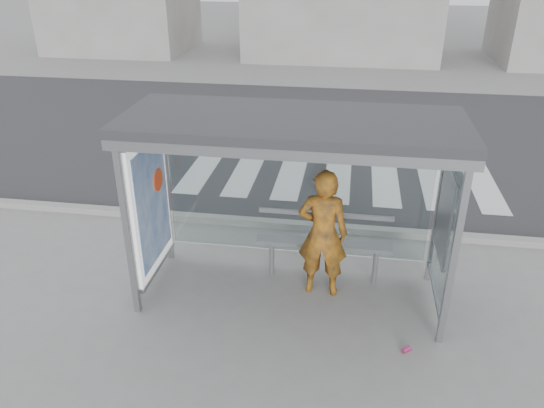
# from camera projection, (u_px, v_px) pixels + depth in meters

# --- Properties ---
(ground) EXTENTS (80.00, 80.00, 0.00)m
(ground) POSITION_uv_depth(u_px,v_px,m) (289.00, 294.00, 7.61)
(ground) COLOR slate
(ground) RESTS_ON ground
(road) EXTENTS (30.00, 10.00, 0.01)m
(road) POSITION_uv_depth(u_px,v_px,m) (323.00, 135.00, 13.80)
(road) COLOR #2E2D30
(road) RESTS_ON ground
(curb) EXTENTS (30.00, 0.18, 0.12)m
(curb) POSITION_uv_depth(u_px,v_px,m) (303.00, 226.00, 9.31)
(curb) COLOR gray
(curb) RESTS_ON ground
(crosswalk) EXTENTS (6.55, 3.00, 0.00)m
(crosswalk) POSITION_uv_depth(u_px,v_px,m) (338.00, 174.00, 11.52)
(crosswalk) COLOR silver
(crosswalk) RESTS_ON ground
(bus_shelter) EXTENTS (4.25, 1.65, 2.62)m
(bus_shelter) POSITION_uv_depth(u_px,v_px,m) (264.00, 162.00, 6.83)
(bus_shelter) COLOR gray
(bus_shelter) RESTS_ON ground
(person) EXTENTS (0.70, 0.47, 1.90)m
(person) POSITION_uv_depth(u_px,v_px,m) (323.00, 234.00, 7.26)
(person) COLOR #C16912
(person) RESTS_ON ground
(bench) EXTENTS (1.97, 0.33, 1.02)m
(bench) POSITION_uv_depth(u_px,v_px,m) (324.00, 243.00, 7.72)
(bench) COLOR gray
(bench) RESTS_ON ground
(soda_can) EXTENTS (0.13, 0.13, 0.07)m
(soda_can) POSITION_uv_depth(u_px,v_px,m) (406.00, 349.00, 6.52)
(soda_can) COLOR #E04285
(soda_can) RESTS_ON ground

